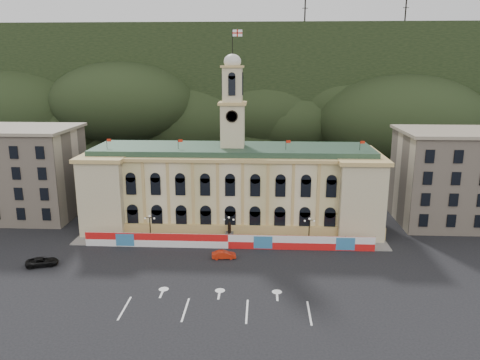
{
  "coord_description": "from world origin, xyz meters",
  "views": [
    {
      "loc": [
        5.84,
        -60.31,
        30.99
      ],
      "look_at": [
        1.89,
        18.0,
        11.46
      ],
      "focal_mm": 35.0,
      "sensor_mm": 36.0,
      "label": 1
    }
  ],
  "objects_px": {
    "red_sedan": "(224,255)",
    "lamp_center": "(229,228)",
    "statue": "(229,236)",
    "black_suv": "(42,262)"
  },
  "relations": [
    {
      "from": "red_sedan",
      "to": "statue",
      "type": "bearing_deg",
      "value": -10.83
    },
    {
      "from": "red_sedan",
      "to": "black_suv",
      "type": "xyz_separation_m",
      "value": [
        -28.41,
        -4.27,
        0.02
      ]
    },
    {
      "from": "lamp_center",
      "to": "black_suv",
      "type": "distance_m",
      "value": 30.78
    },
    {
      "from": "statue",
      "to": "black_suv",
      "type": "relative_size",
      "value": 0.7
    },
    {
      "from": "statue",
      "to": "lamp_center",
      "type": "height_order",
      "value": "lamp_center"
    },
    {
      "from": "statue",
      "to": "lamp_center",
      "type": "bearing_deg",
      "value": -90.0
    },
    {
      "from": "lamp_center",
      "to": "black_suv",
      "type": "relative_size",
      "value": 0.97
    },
    {
      "from": "red_sedan",
      "to": "black_suv",
      "type": "relative_size",
      "value": 0.77
    },
    {
      "from": "red_sedan",
      "to": "lamp_center",
      "type": "bearing_deg",
      "value": -11.31
    },
    {
      "from": "statue",
      "to": "black_suv",
      "type": "distance_m",
      "value": 31.06
    }
  ]
}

